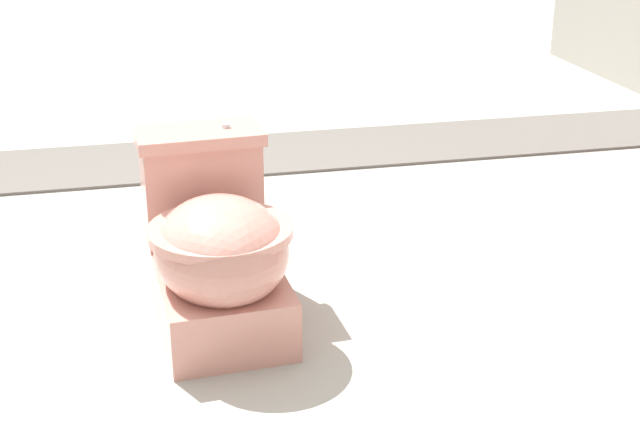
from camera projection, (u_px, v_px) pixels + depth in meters
The scene contains 3 objects.
ground_plane at pixel (165, 302), 2.66m from camera, with size 14.00×14.00×0.00m, color #A8A59E.
gravel_strip at pixel (259, 154), 3.95m from camera, with size 0.56×8.00×0.01m, color #605B56.
toilet at pixel (216, 249), 2.49m from camera, with size 0.65×0.41×0.52m.
Camera 1 is at (2.41, -0.07, 1.25)m, focal length 50.00 mm.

